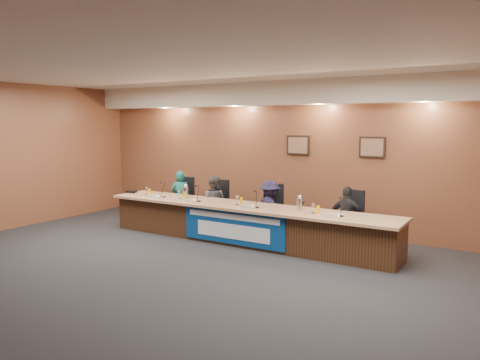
% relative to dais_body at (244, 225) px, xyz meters
% --- Properties ---
extents(floor, '(10.00, 10.00, 0.00)m').
position_rel_dais_body_xyz_m(floor, '(0.00, -2.40, -0.35)').
color(floor, black).
rests_on(floor, ground).
extents(ceiling, '(10.00, 8.00, 0.04)m').
position_rel_dais_body_xyz_m(ceiling, '(0.00, -2.40, 2.85)').
color(ceiling, silver).
rests_on(ceiling, wall_back).
extents(wall_back, '(10.00, 0.04, 3.20)m').
position_rel_dais_body_xyz_m(wall_back, '(0.00, 1.60, 1.25)').
color(wall_back, brown).
rests_on(wall_back, floor).
extents(soffit, '(10.00, 0.50, 0.50)m').
position_rel_dais_body_xyz_m(soffit, '(0.00, 1.35, 2.60)').
color(soffit, beige).
rests_on(soffit, wall_back).
extents(dais_body, '(6.00, 0.80, 0.70)m').
position_rel_dais_body_xyz_m(dais_body, '(0.00, 0.00, 0.00)').
color(dais_body, '#392212').
rests_on(dais_body, floor).
extents(dais_top, '(6.10, 0.95, 0.05)m').
position_rel_dais_body_xyz_m(dais_top, '(0.00, -0.05, 0.38)').
color(dais_top, '#A97D5A').
rests_on(dais_top, dais_body).
extents(banner, '(2.20, 0.02, 0.65)m').
position_rel_dais_body_xyz_m(banner, '(0.00, -0.41, 0.03)').
color(banner, navy).
rests_on(banner, dais_body).
extents(banner_text_upper, '(2.00, 0.01, 0.10)m').
position_rel_dais_body_xyz_m(banner_text_upper, '(0.00, -0.43, 0.23)').
color(banner_text_upper, silver).
rests_on(banner_text_upper, banner).
extents(banner_text_lower, '(1.60, 0.01, 0.28)m').
position_rel_dais_body_xyz_m(banner_text_lower, '(0.00, -0.43, -0.05)').
color(banner_text_lower, silver).
rests_on(banner_text_lower, banner).
extents(wall_photo_left, '(0.52, 0.04, 0.42)m').
position_rel_dais_body_xyz_m(wall_photo_left, '(0.40, 1.57, 1.50)').
color(wall_photo_left, black).
rests_on(wall_photo_left, wall_back).
extents(wall_photo_right, '(0.52, 0.04, 0.42)m').
position_rel_dais_body_xyz_m(wall_photo_right, '(2.00, 1.57, 1.50)').
color(wall_photo_right, black).
rests_on(wall_photo_right, wall_back).
extents(panelist_a, '(0.54, 0.46, 1.25)m').
position_rel_dais_body_xyz_m(panelist_a, '(-2.06, 0.58, 0.27)').
color(panelist_a, '#0F544F').
rests_on(panelist_a, floor).
extents(panelist_b, '(0.68, 0.59, 1.19)m').
position_rel_dais_body_xyz_m(panelist_b, '(-1.15, 0.58, 0.24)').
color(panelist_b, '#454448').
rests_on(panelist_b, floor).
extents(panelist_c, '(0.87, 0.68, 1.18)m').
position_rel_dais_body_xyz_m(panelist_c, '(0.25, 0.58, 0.24)').
color(panelist_c, black).
rests_on(panelist_c, floor).
extents(panelist_d, '(0.71, 0.35, 1.17)m').
position_rel_dais_body_xyz_m(panelist_d, '(1.87, 0.58, 0.24)').
color(panelist_d, black).
rests_on(panelist_d, floor).
extents(office_chair_a, '(0.63, 0.63, 0.08)m').
position_rel_dais_body_xyz_m(office_chair_a, '(-2.06, 0.68, 0.13)').
color(office_chair_a, black).
rests_on(office_chair_a, floor).
extents(office_chair_b, '(0.54, 0.54, 0.08)m').
position_rel_dais_body_xyz_m(office_chair_b, '(-1.15, 0.68, 0.13)').
color(office_chair_b, black).
rests_on(office_chair_b, floor).
extents(office_chair_c, '(0.62, 0.62, 0.08)m').
position_rel_dais_body_xyz_m(office_chair_c, '(0.25, 0.68, 0.13)').
color(office_chair_c, black).
rests_on(office_chair_c, floor).
extents(office_chair_d, '(0.50, 0.50, 0.08)m').
position_rel_dais_body_xyz_m(office_chair_d, '(1.87, 0.68, 0.13)').
color(office_chair_d, black).
rests_on(office_chair_d, floor).
extents(nameplate_a, '(0.24, 0.08, 0.10)m').
position_rel_dais_body_xyz_m(nameplate_a, '(-2.07, -0.33, 0.45)').
color(nameplate_a, white).
rests_on(nameplate_a, dais_top).
extents(microphone_a, '(0.07, 0.07, 0.02)m').
position_rel_dais_body_xyz_m(microphone_a, '(-1.91, -0.15, 0.41)').
color(microphone_a, black).
rests_on(microphone_a, dais_top).
extents(juice_glass_a, '(0.06, 0.06, 0.15)m').
position_rel_dais_body_xyz_m(juice_glass_a, '(-2.34, -0.13, 0.47)').
color(juice_glass_a, '#EDA406').
rests_on(juice_glass_a, dais_top).
extents(water_glass_a, '(0.08, 0.08, 0.18)m').
position_rel_dais_body_xyz_m(water_glass_a, '(-2.45, -0.09, 0.49)').
color(water_glass_a, silver).
rests_on(water_glass_a, dais_top).
extents(nameplate_b, '(0.24, 0.08, 0.10)m').
position_rel_dais_body_xyz_m(nameplate_b, '(-1.11, -0.31, 0.45)').
color(nameplate_b, white).
rests_on(nameplate_b, dais_top).
extents(microphone_b, '(0.07, 0.07, 0.02)m').
position_rel_dais_body_xyz_m(microphone_b, '(-0.96, -0.17, 0.41)').
color(microphone_b, black).
rests_on(microphone_b, dais_top).
extents(juice_glass_b, '(0.06, 0.06, 0.15)m').
position_rel_dais_body_xyz_m(juice_glass_b, '(-1.38, -0.12, 0.47)').
color(juice_glass_b, '#EDA406').
rests_on(juice_glass_b, dais_top).
extents(water_glass_b, '(0.08, 0.08, 0.18)m').
position_rel_dais_body_xyz_m(water_glass_b, '(-1.55, -0.08, 0.49)').
color(water_glass_b, silver).
rests_on(water_glass_b, dais_top).
extents(nameplate_c, '(0.24, 0.08, 0.10)m').
position_rel_dais_body_xyz_m(nameplate_c, '(0.22, -0.30, 0.45)').
color(nameplate_c, white).
rests_on(nameplate_c, dais_top).
extents(microphone_c, '(0.07, 0.07, 0.02)m').
position_rel_dais_body_xyz_m(microphone_c, '(0.40, -0.18, 0.41)').
color(microphone_c, black).
rests_on(microphone_c, dais_top).
extents(juice_glass_c, '(0.06, 0.06, 0.15)m').
position_rel_dais_body_xyz_m(juice_glass_c, '(-0.02, -0.08, 0.47)').
color(juice_glass_c, '#EDA406').
rests_on(juice_glass_c, dais_top).
extents(water_glass_c, '(0.08, 0.08, 0.18)m').
position_rel_dais_body_xyz_m(water_glass_c, '(-0.11, -0.09, 0.49)').
color(water_glass_c, silver).
rests_on(water_glass_c, dais_top).
extents(nameplate_d, '(0.24, 0.08, 0.10)m').
position_rel_dais_body_xyz_m(nameplate_d, '(1.88, -0.30, 0.45)').
color(nameplate_d, white).
rests_on(nameplate_d, dais_top).
extents(microphone_d, '(0.07, 0.07, 0.02)m').
position_rel_dais_body_xyz_m(microphone_d, '(2.01, -0.12, 0.41)').
color(microphone_d, black).
rests_on(microphone_d, dais_top).
extents(juice_glass_d, '(0.06, 0.06, 0.15)m').
position_rel_dais_body_xyz_m(juice_glass_d, '(1.58, -0.13, 0.47)').
color(juice_glass_d, '#EDA406').
rests_on(juice_glass_d, dais_top).
extents(water_glass_d, '(0.08, 0.08, 0.18)m').
position_rel_dais_body_xyz_m(water_glass_d, '(1.48, -0.11, 0.49)').
color(water_glass_d, silver).
rests_on(water_glass_d, dais_top).
extents(carafe_left, '(0.12, 0.12, 0.23)m').
position_rel_dais_body_xyz_m(carafe_left, '(-1.46, 0.03, 0.52)').
color(carafe_left, silver).
rests_on(carafe_left, dais_top).
extents(carafe_right, '(0.11, 0.11, 0.23)m').
position_rel_dais_body_xyz_m(carafe_right, '(1.18, -0.01, 0.52)').
color(carafe_right, silver).
rests_on(carafe_right, dais_top).
extents(speakerphone, '(0.32, 0.32, 0.05)m').
position_rel_dais_body_xyz_m(speakerphone, '(-2.96, -0.03, 0.43)').
color(speakerphone, black).
rests_on(speakerphone, dais_top).
extents(paper_stack, '(0.26, 0.33, 0.01)m').
position_rel_dais_body_xyz_m(paper_stack, '(1.87, -0.06, 0.40)').
color(paper_stack, white).
rests_on(paper_stack, dais_top).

